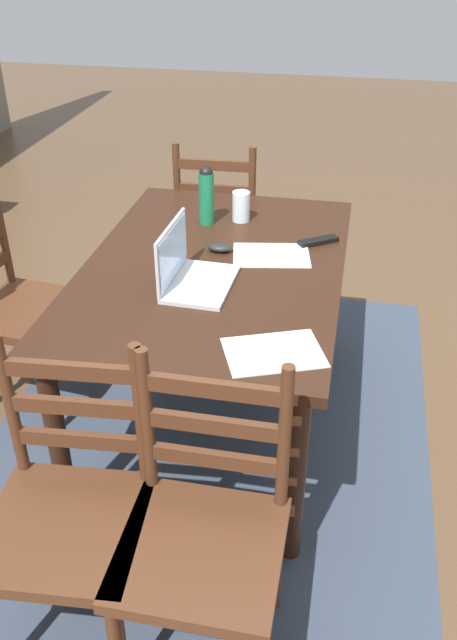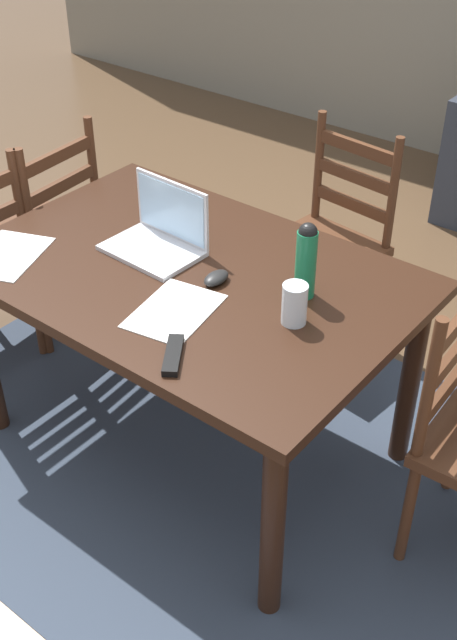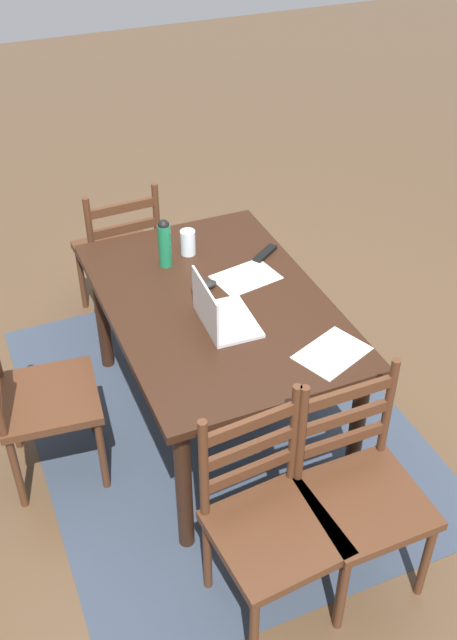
% 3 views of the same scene
% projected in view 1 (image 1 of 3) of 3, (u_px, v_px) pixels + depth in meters
% --- Properties ---
extents(ground_plane, '(14.00, 14.00, 0.00)m').
position_uv_depth(ground_plane, '(216.00, 418.00, 2.93)').
color(ground_plane, brown).
extents(area_rug, '(2.32, 1.82, 0.01)m').
position_uv_depth(area_rug, '(216.00, 417.00, 2.93)').
color(area_rug, '#333D4C').
rests_on(area_rug, ground).
extents(dining_table, '(1.46, 0.98, 0.76)m').
position_uv_depth(dining_table, '(214.00, 286.00, 2.58)').
color(dining_table, black).
rests_on(dining_table, ground).
extents(chair_left_far, '(0.48, 0.48, 0.95)m').
position_uv_depth(chair_left_far, '(68.00, 514.00, 1.87)').
color(chair_left_far, '#4C2B19').
rests_on(chair_left_far, ground).
extents(chair_left_near, '(0.44, 0.44, 0.95)m').
position_uv_depth(chair_left_near, '(204.00, 537.00, 1.81)').
color(chair_left_near, '#4C2B19').
rests_on(chair_left_near, ground).
extents(chair_right_far, '(0.46, 0.46, 0.95)m').
position_uv_depth(chair_right_far, '(220.00, 225.00, 3.56)').
color(chair_right_far, '#4C2B19').
rests_on(chair_right_far, ground).
extents(chair_far_head, '(0.49, 0.49, 0.95)m').
position_uv_depth(chair_far_head, '(19.00, 308.00, 2.83)').
color(chair_far_head, '#4C2B19').
rests_on(chair_far_head, ground).
extents(laptop, '(0.33, 0.23, 0.23)m').
position_uv_depth(laptop, '(188.00, 270.00, 2.36)').
color(laptop, silver).
rests_on(laptop, dining_table).
extents(water_bottle, '(0.06, 0.06, 0.25)m').
position_uv_depth(water_bottle, '(206.00, 194.00, 2.79)').
color(water_bottle, '#197247').
rests_on(water_bottle, dining_table).
extents(drinking_glass, '(0.08, 0.08, 0.13)m').
position_uv_depth(drinking_glass, '(241.00, 206.00, 2.84)').
color(drinking_glass, silver).
rests_on(drinking_glass, dining_table).
extents(computer_mouse, '(0.06, 0.10, 0.03)m').
position_uv_depth(computer_mouse, '(220.00, 247.00, 2.61)').
color(computer_mouse, black).
rests_on(computer_mouse, dining_table).
extents(tv_remote, '(0.13, 0.16, 0.02)m').
position_uv_depth(tv_remote, '(318.00, 241.00, 2.68)').
color(tv_remote, black).
rests_on(tv_remote, dining_table).
extents(paper_stack_left, '(0.31, 0.35, 0.00)m').
position_uv_depth(paper_stack_left, '(274.00, 353.00, 2.03)').
color(paper_stack_left, white).
rests_on(paper_stack_left, dining_table).
extents(paper_stack_right, '(0.26, 0.33, 0.00)m').
position_uv_depth(paper_stack_right, '(271.00, 255.00, 2.59)').
color(paper_stack_right, white).
rests_on(paper_stack_right, dining_table).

